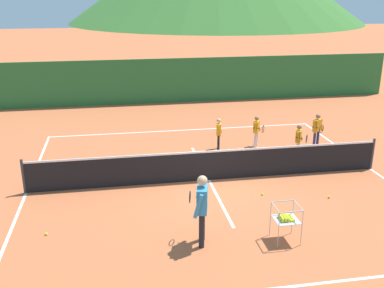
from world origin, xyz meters
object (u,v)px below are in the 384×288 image
student_0 (219,131)px  tennis_ball_4 (46,234)px  instructor (202,204)px  student_3 (317,128)px  ball_cart (286,218)px  student_2 (299,138)px  student_1 (257,128)px  tennis_ball_5 (329,197)px  tennis_net (209,165)px  tennis_ball_3 (262,194)px

student_0 → tennis_ball_4: size_ratio=17.52×
instructor → student_3: bearing=46.7°
student_3 → ball_cart: 7.05m
student_2 → ball_cart: student_2 is taller
student_0 → student_1: size_ratio=1.00×
student_1 → student_2: 1.75m
tennis_ball_5 → student_1: bearing=98.8°
tennis_net → student_0: student_0 is taller
student_1 → tennis_ball_4: size_ratio=17.50×
tennis_net → instructor: (-0.93, -3.57, 0.53)m
tennis_net → student_1: bearing=49.1°
student_1 → student_3: size_ratio=0.92×
tennis_net → ball_cart: 3.91m
instructor → student_1: size_ratio=1.45×
student_0 → student_3: bearing=-6.5°
student_3 → ball_cart: student_3 is taller
student_2 → ball_cart: (-2.48, -5.18, -0.13)m
instructor → student_1: 7.17m
tennis_net → instructor: size_ratio=6.42×
tennis_ball_3 → student_0: bearing=95.2°
student_3 → tennis_ball_5: (-1.48, -4.14, -0.74)m
tennis_net → tennis_ball_3: (1.30, -1.32, -0.47)m
ball_cart → student_1: bearing=78.1°
tennis_ball_3 → tennis_ball_5: (1.81, -0.52, 0.00)m
student_0 → tennis_net: bearing=-109.0°
tennis_ball_5 → tennis_net: bearing=149.4°
instructor → tennis_ball_3: 3.32m
student_1 → tennis_ball_5: student_1 is taller
tennis_net → student_2: bearing=21.9°
tennis_net → instructor: bearing=-104.6°
tennis_net → tennis_ball_5: (3.11, -1.84, -0.47)m
tennis_net → tennis_ball_3: size_ratio=162.54×
student_0 → student_3: (3.66, -0.42, 0.06)m
student_0 → tennis_ball_5: size_ratio=17.52×
ball_cart → tennis_ball_5: 2.90m
student_0 → student_3: size_ratio=0.92×
student_2 → tennis_ball_3: bearing=-128.9°
tennis_ball_3 → student_3: bearing=47.7°
student_3 → ball_cart: (-3.57, -6.08, -0.18)m
student_2 → ball_cart: size_ratio=1.34×
tennis_ball_4 → tennis_ball_3: bearing=12.0°
tennis_net → student_2: size_ratio=9.18×
student_0 → tennis_ball_5: student_0 is taller
student_1 → tennis_ball_3: student_1 is taller
tennis_net → ball_cart: bearing=-74.8°
tennis_net → student_1: size_ratio=9.29×
student_2 → tennis_ball_3: size_ratio=17.71×
student_0 → student_1: student_0 is taller
student_2 → tennis_ball_4: student_2 is taller
student_2 → tennis_ball_4: 9.03m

